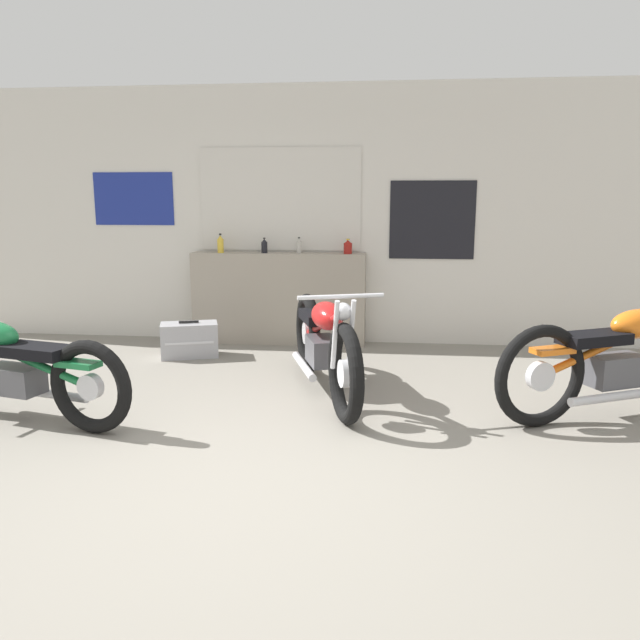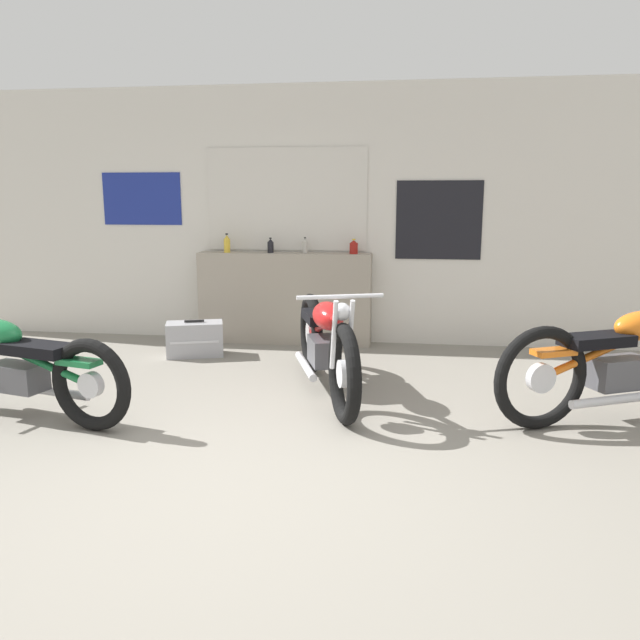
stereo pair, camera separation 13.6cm
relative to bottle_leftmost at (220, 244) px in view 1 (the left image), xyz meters
name	(u,v)px [view 1 (the left image)]	position (x,y,z in m)	size (l,w,h in m)	color
ground_plane	(242,487)	(1.04, -3.48, -1.10)	(24.00, 24.00, 0.00)	gray
wall_back	(316,216)	(1.03, 0.23, 0.30)	(10.00, 0.07, 2.80)	silver
sill_counter	(279,298)	(0.63, 0.05, -0.60)	(1.91, 0.28, 1.01)	gray
bottle_leftmost	(220,244)	(0.00, 0.00, 0.00)	(0.07, 0.07, 0.21)	gold
bottle_left_center	(264,246)	(0.48, 0.04, -0.02)	(0.07, 0.07, 0.17)	black
bottle_center	(299,246)	(0.86, 0.07, -0.02)	(0.06, 0.06, 0.17)	#B7B2A8
bottle_right_center	(348,247)	(1.39, 0.04, -0.02)	(0.09, 0.09, 0.16)	maroon
motorcycle_red	(324,343)	(1.32, -1.73, -0.67)	(0.87, 2.03, 0.92)	black
motorcycle_green	(5,366)	(-0.91, -2.59, -0.70)	(2.14, 0.76, 0.83)	black
motorcycle_orange	(624,357)	(3.58, -1.99, -0.66)	(2.05, 1.06, 0.94)	black
hard_case_silver	(190,340)	(-0.18, -0.65, -0.93)	(0.63, 0.46, 0.37)	#9E9EA3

